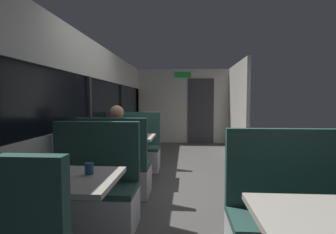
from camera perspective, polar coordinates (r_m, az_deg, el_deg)
ground_plane at (r=4.23m, az=2.64°, el=-14.85°), size 3.30×9.20×0.02m
carriage_window_panel_left at (r=4.30m, az=-17.04°, el=0.52°), size 0.09×8.48×2.30m
carriage_end_bulkhead at (r=8.21m, az=3.70°, el=2.29°), size 2.90×0.11×2.30m
carriage_aisle_panel_right at (r=7.14m, az=14.91°, el=2.07°), size 0.08×2.40×2.30m
dining_table_near_window at (r=2.26m, az=-22.71°, el=-14.44°), size 0.90×0.70×0.74m
bench_near_window_facing_entry at (r=2.97m, az=-16.26°, el=-16.24°), size 0.95×0.50×1.10m
dining_table_mid_window at (r=4.41m, az=-9.04°, el=-5.43°), size 0.90×0.70×0.74m
bench_mid_window_facing_end at (r=3.81m, az=-11.38°, el=-11.69°), size 0.95×0.50×1.10m
bench_mid_window_facing_entry at (r=5.14m, az=-7.25°, el=-7.64°), size 0.95×0.50×1.10m
bench_front_aisle_facing_entry at (r=2.40m, az=25.14°, el=-21.45°), size 0.95×0.50×1.10m
seated_passenger at (r=3.83m, az=-11.13°, el=-8.39°), size 0.47×0.55×1.26m
coffee_cup_primary at (r=2.23m, az=-16.82°, el=-10.68°), size 0.07×0.07×0.09m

